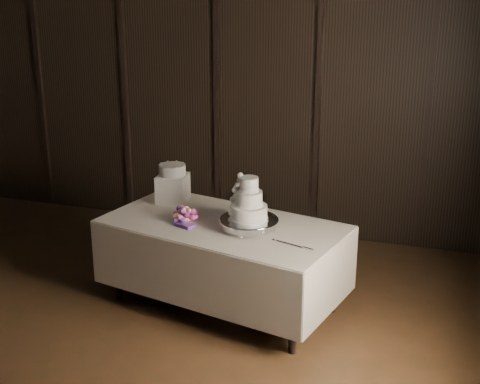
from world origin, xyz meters
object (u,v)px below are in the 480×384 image
Objects in this scene: wedding_cake at (245,203)px; box_pedestal at (173,188)px; small_cake at (172,170)px; display_table at (223,261)px; cake_stand at (249,224)px; bouquet at (185,215)px.

wedding_cake reaches higher than box_pedestal.
small_cake reaches higher than box_pedestal.
box_pedestal is 0.17m from small_cake.
cake_stand is at bearing -2.06° from display_table.
display_table is at bearing -32.11° from small_cake.
wedding_cake is at bearing -3.01° from bouquet.
cake_stand is at bearing -27.63° from box_pedestal.
small_cake is at bearing 124.07° from bouquet.
small_cake is (0.00, 0.00, 0.17)m from box_pedestal.
small_cake is at bearing 0.00° from box_pedestal.
cake_stand is 1.01m from small_cake.
small_cake reaches higher than display_table.
bouquet is (-0.54, 0.03, -0.17)m from wedding_cake.
bouquet is at bearing -170.42° from wedding_cake.
bouquet reaches higher than display_table.
cake_stand is at bearing -27.63° from small_cake.
bouquet is (-0.57, 0.01, 0.01)m from cake_stand.
wedding_cake is 0.96m from small_cake.
box_pedestal is at bearing 152.37° from cake_stand.
wedding_cake is (-0.03, -0.01, 0.19)m from cake_stand.
box_pedestal is at bearing 124.07° from bouquet.
display_table is 0.51m from bouquet.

